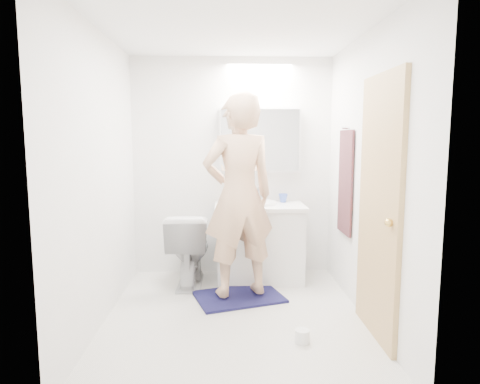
{
  "coord_description": "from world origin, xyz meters",
  "views": [
    {
      "loc": [
        -0.08,
        -3.44,
        1.53
      ],
      "look_at": [
        0.05,
        0.25,
        1.05
      ],
      "focal_mm": 31.51,
      "sensor_mm": 36.0,
      "label": 1
    }
  ],
  "objects_px": {
    "toilet": "(189,248)",
    "person": "(239,196)",
    "medicine_cabinet": "(260,140)",
    "soap_bottle_b": "(246,195)",
    "toothbrush_cup": "(283,198)",
    "soap_bottle_a": "(230,192)",
    "toilet_paper_roll": "(302,336)",
    "vanity_cabinet": "(260,244)"
  },
  "relations": [
    {
      "from": "toilet",
      "to": "person",
      "type": "height_order",
      "value": "person"
    },
    {
      "from": "medicine_cabinet",
      "to": "soap_bottle_b",
      "type": "bearing_deg",
      "value": -168.82
    },
    {
      "from": "toothbrush_cup",
      "to": "person",
      "type": "bearing_deg",
      "value": -126.32
    },
    {
      "from": "soap_bottle_a",
      "to": "toilet_paper_roll",
      "type": "height_order",
      "value": "soap_bottle_a"
    },
    {
      "from": "medicine_cabinet",
      "to": "toilet",
      "type": "xyz_separation_m",
      "value": [
        -0.76,
        -0.33,
        -1.12
      ]
    },
    {
      "from": "toilet",
      "to": "toilet_paper_roll",
      "type": "distance_m",
      "value": 1.66
    },
    {
      "from": "toothbrush_cup",
      "to": "toilet_paper_roll",
      "type": "bearing_deg",
      "value": -92.37
    },
    {
      "from": "toilet",
      "to": "toilet_paper_roll",
      "type": "relative_size",
      "value": 6.94
    },
    {
      "from": "soap_bottle_a",
      "to": "toothbrush_cup",
      "type": "distance_m",
      "value": 0.59
    },
    {
      "from": "person",
      "to": "soap_bottle_b",
      "type": "distance_m",
      "value": 0.73
    },
    {
      "from": "toilet",
      "to": "soap_bottle_b",
      "type": "bearing_deg",
      "value": -152.88
    },
    {
      "from": "toilet_paper_roll",
      "to": "medicine_cabinet",
      "type": "bearing_deg",
      "value": 96.63
    },
    {
      "from": "vanity_cabinet",
      "to": "soap_bottle_b",
      "type": "xyz_separation_m",
      "value": [
        -0.14,
        0.18,
        0.51
      ]
    },
    {
      "from": "toilet",
      "to": "toothbrush_cup",
      "type": "height_order",
      "value": "toothbrush_cup"
    },
    {
      "from": "medicine_cabinet",
      "to": "toilet",
      "type": "relative_size",
      "value": 1.15
    },
    {
      "from": "toilet",
      "to": "person",
      "type": "bearing_deg",
      "value": 141.72
    },
    {
      "from": "vanity_cabinet",
      "to": "toothbrush_cup",
      "type": "xyz_separation_m",
      "value": [
        0.27,
        0.16,
        0.48
      ]
    },
    {
      "from": "toilet",
      "to": "vanity_cabinet",
      "type": "bearing_deg",
      "value": -169.95
    },
    {
      "from": "vanity_cabinet",
      "to": "person",
      "type": "bearing_deg",
      "value": -114.14
    },
    {
      "from": "soap_bottle_a",
      "to": "soap_bottle_b",
      "type": "xyz_separation_m",
      "value": [
        0.17,
        0.03,
        -0.04
      ]
    },
    {
      "from": "soap_bottle_a",
      "to": "soap_bottle_b",
      "type": "bearing_deg",
      "value": 9.78
    },
    {
      "from": "toilet",
      "to": "medicine_cabinet",
      "type": "bearing_deg",
      "value": -155.59
    },
    {
      "from": "toilet",
      "to": "soap_bottle_b",
      "type": "height_order",
      "value": "soap_bottle_b"
    },
    {
      "from": "soap_bottle_a",
      "to": "medicine_cabinet",
      "type": "bearing_deg",
      "value": 10.43
    },
    {
      "from": "vanity_cabinet",
      "to": "soap_bottle_b",
      "type": "relative_size",
      "value": 5.54
    },
    {
      "from": "soap_bottle_a",
      "to": "toilet_paper_roll",
      "type": "bearing_deg",
      "value": -71.95
    },
    {
      "from": "soap_bottle_b",
      "to": "toilet_paper_roll",
      "type": "distance_m",
      "value": 1.86
    },
    {
      "from": "vanity_cabinet",
      "to": "medicine_cabinet",
      "type": "distance_m",
      "value": 1.13
    },
    {
      "from": "medicine_cabinet",
      "to": "toilet_paper_roll",
      "type": "relative_size",
      "value": 8.0
    },
    {
      "from": "soap_bottle_b",
      "to": "toilet_paper_roll",
      "type": "xyz_separation_m",
      "value": [
        0.34,
        -1.62,
        -0.85
      ]
    },
    {
      "from": "toothbrush_cup",
      "to": "medicine_cabinet",
      "type": "bearing_deg",
      "value": 169.01
    },
    {
      "from": "soap_bottle_a",
      "to": "soap_bottle_b",
      "type": "relative_size",
      "value": 1.46
    },
    {
      "from": "toilet_paper_roll",
      "to": "person",
      "type": "bearing_deg",
      "value": 116.27
    },
    {
      "from": "toilet",
      "to": "soap_bottle_a",
      "type": "height_order",
      "value": "soap_bottle_a"
    },
    {
      "from": "vanity_cabinet",
      "to": "medicine_cabinet",
      "type": "xyz_separation_m",
      "value": [
        0.01,
        0.21,
        1.11
      ]
    },
    {
      "from": "medicine_cabinet",
      "to": "soap_bottle_a",
      "type": "bearing_deg",
      "value": -169.57
    },
    {
      "from": "vanity_cabinet",
      "to": "soap_bottle_a",
      "type": "distance_m",
      "value": 0.65
    },
    {
      "from": "vanity_cabinet",
      "to": "medicine_cabinet",
      "type": "bearing_deg",
      "value": 86.26
    },
    {
      "from": "vanity_cabinet",
      "to": "medicine_cabinet",
      "type": "height_order",
      "value": "medicine_cabinet"
    },
    {
      "from": "toilet",
      "to": "person",
      "type": "distance_m",
      "value": 0.9
    },
    {
      "from": "vanity_cabinet",
      "to": "toilet",
      "type": "xyz_separation_m",
      "value": [
        -0.75,
        -0.11,
        -0.01
      ]
    },
    {
      "from": "soap_bottle_a",
      "to": "soap_bottle_b",
      "type": "height_order",
      "value": "soap_bottle_a"
    }
  ]
}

